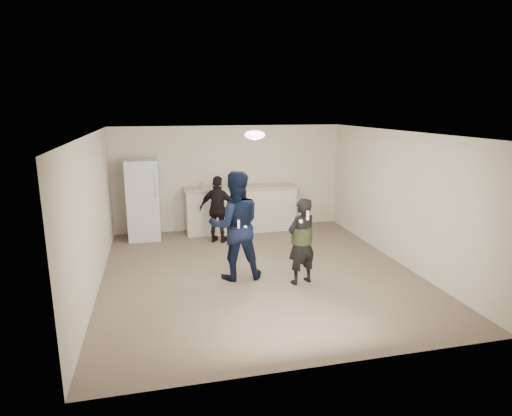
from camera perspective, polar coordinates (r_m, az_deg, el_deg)
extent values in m
plane|color=#6B5B4C|center=(7.87, 0.34, -8.50)|extent=(6.00, 6.00, 0.00)
plane|color=silver|center=(7.32, 0.37, 9.98)|extent=(6.00, 6.00, 0.00)
plane|color=beige|center=(10.39, -3.57, 4.01)|extent=(6.00, 0.00, 6.00)
plane|color=beige|center=(4.76, 8.99, -7.51)|extent=(6.00, 0.00, 6.00)
plane|color=beige|center=(7.37, -20.91, -0.73)|extent=(0.00, 6.00, 6.00)
plane|color=beige|center=(8.56, 18.54, 1.33)|extent=(0.00, 6.00, 6.00)
cube|color=beige|center=(10.25, -2.00, -0.23)|extent=(2.60, 0.56, 1.05)
cube|color=#BDB293|center=(10.14, -2.03, 2.76)|extent=(2.68, 0.64, 0.04)
cube|color=silver|center=(9.92, -14.82, 1.08)|extent=(0.70, 0.70, 1.80)
cylinder|color=#B7B8BC|center=(9.47, -13.32, 3.08)|extent=(0.02, 0.02, 0.60)
ellipsoid|color=white|center=(7.62, -0.18, 9.73)|extent=(0.36, 0.36, 0.16)
cylinder|color=silver|center=(9.83, -7.39, 2.95)|extent=(0.08, 0.08, 0.17)
imported|color=#0D193A|center=(7.33, -2.76, -2.37)|extent=(0.94, 0.74, 1.89)
imported|color=black|center=(7.20, 6.10, -4.45)|extent=(0.62, 0.50, 1.48)
cylinder|color=#2C3B1B|center=(7.17, 6.12, -3.60)|extent=(0.34, 0.34, 0.28)
imported|color=black|center=(9.38, -5.03, -0.20)|extent=(0.94, 0.72, 1.48)
cube|color=white|center=(7.04, -2.35, -2.15)|extent=(0.04, 0.04, 0.15)
sphere|color=white|center=(7.11, -1.44, -2.58)|extent=(0.07, 0.07, 0.07)
cube|color=white|center=(6.83, 6.89, -0.99)|extent=(0.04, 0.04, 0.15)
sphere|color=silver|center=(6.85, 6.00, -1.78)|extent=(0.07, 0.07, 0.07)
cylinder|color=#144615|center=(9.99, -2.15, 3.46)|extent=(0.06, 0.06, 0.25)
cylinder|color=#985616|center=(10.15, -2.15, 3.43)|extent=(0.08, 0.08, 0.19)
cylinder|color=#974A16|center=(9.96, -2.91, 3.29)|extent=(0.07, 0.07, 0.21)
cylinder|color=#144616|center=(9.99, -3.60, 3.32)|extent=(0.07, 0.07, 0.21)
cylinder|color=white|center=(9.92, -5.30, 3.17)|extent=(0.07, 0.07, 0.19)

